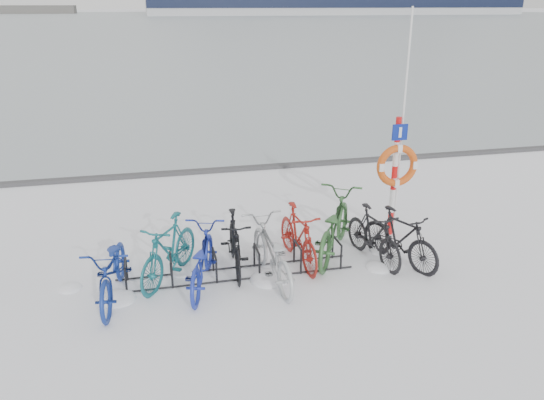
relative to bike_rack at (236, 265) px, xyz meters
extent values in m
plane|color=white|center=(0.00, 0.00, -0.18)|extent=(900.00, 900.00, 0.00)
cube|color=#A0ADB5|center=(0.00, 155.00, -0.17)|extent=(400.00, 298.00, 0.02)
cube|color=#3F3F42|center=(0.00, 5.90, -0.13)|extent=(400.00, 0.25, 0.10)
cylinder|color=black|center=(-1.80, -0.22, 0.04)|extent=(0.04, 0.04, 0.44)
cylinder|color=black|center=(-1.80, 0.22, 0.04)|extent=(0.04, 0.04, 0.44)
cylinder|color=black|center=(-1.80, 0.00, 0.26)|extent=(0.04, 0.44, 0.04)
cylinder|color=black|center=(-1.08, -0.22, 0.04)|extent=(0.04, 0.04, 0.44)
cylinder|color=black|center=(-1.08, 0.22, 0.04)|extent=(0.04, 0.04, 0.44)
cylinder|color=black|center=(-1.08, 0.00, 0.26)|extent=(0.04, 0.44, 0.04)
cylinder|color=black|center=(-0.36, -0.22, 0.04)|extent=(0.04, 0.04, 0.44)
cylinder|color=black|center=(-0.36, 0.22, 0.04)|extent=(0.04, 0.04, 0.44)
cylinder|color=black|center=(-0.36, 0.00, 0.26)|extent=(0.04, 0.44, 0.04)
cylinder|color=black|center=(0.36, -0.22, 0.04)|extent=(0.04, 0.04, 0.44)
cylinder|color=black|center=(0.36, 0.22, 0.04)|extent=(0.04, 0.04, 0.44)
cylinder|color=black|center=(0.36, 0.00, 0.26)|extent=(0.04, 0.44, 0.04)
cylinder|color=black|center=(1.08, -0.22, 0.04)|extent=(0.04, 0.04, 0.44)
cylinder|color=black|center=(1.08, 0.22, 0.04)|extent=(0.04, 0.04, 0.44)
cylinder|color=black|center=(1.08, 0.00, 0.26)|extent=(0.04, 0.44, 0.04)
cylinder|color=black|center=(1.80, -0.22, 0.04)|extent=(0.04, 0.04, 0.44)
cylinder|color=black|center=(1.80, 0.22, 0.04)|extent=(0.04, 0.04, 0.44)
cylinder|color=black|center=(1.80, 0.00, 0.26)|extent=(0.04, 0.44, 0.04)
cylinder|color=black|center=(0.00, -0.22, -0.16)|extent=(4.00, 0.03, 0.03)
cylinder|color=black|center=(0.00, 0.22, -0.16)|extent=(4.00, 0.03, 0.03)
cylinder|color=red|center=(3.28, 0.98, 0.06)|extent=(0.11, 0.11, 0.47)
cylinder|color=silver|center=(3.28, 0.98, 0.53)|extent=(0.11, 0.11, 0.47)
cylinder|color=red|center=(3.28, 0.98, 1.00)|extent=(0.11, 0.11, 0.47)
cylinder|color=silver|center=(3.28, 0.98, 1.47)|extent=(0.11, 0.11, 0.47)
cylinder|color=red|center=(3.28, 0.98, 1.94)|extent=(0.11, 0.11, 0.47)
torus|color=#CD4E13|center=(3.28, 0.89, 1.27)|extent=(0.83, 0.14, 0.83)
cube|color=navy|center=(3.28, 0.90, 1.91)|extent=(0.30, 0.03, 0.30)
cylinder|color=silver|center=(3.38, 1.03, 1.97)|extent=(0.04, 0.04, 4.29)
cube|color=black|center=(76.69, 194.95, 4.16)|extent=(151.82, 0.30, 3.25)
cube|color=black|center=(76.69, 223.26, 4.16)|extent=(151.82, 0.30, 3.25)
imported|color=navy|center=(-1.96, -0.29, 0.33)|extent=(0.90, 2.02, 1.02)
imported|color=#155F68|center=(-1.09, 0.15, 0.37)|extent=(1.40, 1.82, 1.10)
imported|color=#1B2C9F|center=(-0.60, -0.21, 0.31)|extent=(1.14, 2.00, 0.99)
imported|color=black|center=(0.02, 0.22, 0.33)|extent=(0.60, 1.74, 1.03)
imported|color=#ACB1B5|center=(0.54, -0.29, 0.34)|extent=(0.87, 2.06, 1.05)
imported|color=maroon|center=(1.15, 0.23, 0.35)|extent=(0.66, 1.80, 1.06)
imported|color=#2F5D2E|center=(1.88, 0.43, 0.41)|extent=(1.83, 2.31, 1.17)
imported|color=black|center=(2.48, 0.01, 0.32)|extent=(0.77, 1.73, 1.01)
imported|color=black|center=(2.88, -0.21, 0.33)|extent=(1.12, 1.75, 1.02)
ellipsoid|color=white|center=(-2.70, 0.14, -0.18)|extent=(0.38, 0.38, 0.13)
ellipsoid|color=white|center=(-0.90, 0.28, -0.18)|extent=(0.39, 0.39, 0.14)
ellipsoid|color=white|center=(1.38, 0.38, -0.18)|extent=(0.45, 0.45, 0.16)
ellipsoid|color=white|center=(2.47, -0.33, -0.18)|extent=(0.48, 0.48, 0.17)
ellipsoid|color=white|center=(2.76, 0.28, -0.18)|extent=(0.39, 0.39, 0.14)
ellipsoid|color=white|center=(0.64, 0.78, -0.18)|extent=(0.33, 0.33, 0.12)
ellipsoid|color=white|center=(0.51, -0.30, -0.18)|extent=(0.65, 0.65, 0.23)
ellipsoid|color=white|center=(-1.92, -0.38, -0.18)|extent=(0.54, 0.54, 0.19)
camera|label=1|loc=(-1.23, -7.95, 4.16)|focal=35.00mm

